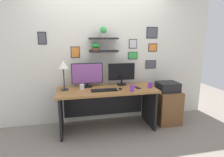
{
  "coord_description": "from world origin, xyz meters",
  "views": [
    {
      "loc": [
        -0.59,
        -3.13,
        1.64
      ],
      "look_at": [
        0.1,
        0.05,
        0.92
      ],
      "focal_mm": 30.17,
      "sensor_mm": 36.0,
      "label": 1
    }
  ],
  "objects_px": {
    "computer_mouse": "(120,89)",
    "keyboard": "(104,90)",
    "desk": "(107,99)",
    "cell_phone": "(137,88)",
    "monitor_left": "(87,75)",
    "printer": "(168,87)",
    "monitor_right": "(122,73)",
    "water_cup": "(132,88)",
    "desk_lamp": "(63,67)",
    "drawer_cabinet": "(166,106)",
    "coffee_mug": "(82,87)",
    "pen_cup": "(150,85)"
  },
  "relations": [
    {
      "from": "coffee_mug",
      "to": "monitor_left",
      "type": "bearing_deg",
      "value": 55.43
    },
    {
      "from": "drawer_cabinet",
      "to": "computer_mouse",
      "type": "bearing_deg",
      "value": -172.91
    },
    {
      "from": "coffee_mug",
      "to": "pen_cup",
      "type": "height_order",
      "value": "pen_cup"
    },
    {
      "from": "monitor_right",
      "to": "drawer_cabinet",
      "type": "distance_m",
      "value": 1.1
    },
    {
      "from": "water_cup",
      "to": "printer",
      "type": "relative_size",
      "value": 0.29
    },
    {
      "from": "coffee_mug",
      "to": "drawer_cabinet",
      "type": "bearing_deg",
      "value": -1.19
    },
    {
      "from": "desk",
      "to": "pen_cup",
      "type": "distance_m",
      "value": 0.82
    },
    {
      "from": "monitor_left",
      "to": "water_cup",
      "type": "xyz_separation_m",
      "value": [
        0.7,
        -0.46,
        -0.17
      ]
    },
    {
      "from": "cell_phone",
      "to": "water_cup",
      "type": "relative_size",
      "value": 1.27
    },
    {
      "from": "coffee_mug",
      "to": "pen_cup",
      "type": "xyz_separation_m",
      "value": [
        1.19,
        -0.16,
        0.01
      ]
    },
    {
      "from": "computer_mouse",
      "to": "monitor_right",
      "type": "bearing_deg",
      "value": 71.15
    },
    {
      "from": "keyboard",
      "to": "pen_cup",
      "type": "height_order",
      "value": "pen_cup"
    },
    {
      "from": "monitor_right",
      "to": "drawer_cabinet",
      "type": "xyz_separation_m",
      "value": [
        0.86,
        -0.19,
        -0.66
      ]
    },
    {
      "from": "monitor_left",
      "to": "drawer_cabinet",
      "type": "height_order",
      "value": "monitor_left"
    },
    {
      "from": "pen_cup",
      "to": "monitor_right",
      "type": "bearing_deg",
      "value": 144.28
    },
    {
      "from": "monitor_left",
      "to": "water_cup",
      "type": "distance_m",
      "value": 0.86
    },
    {
      "from": "drawer_cabinet",
      "to": "keyboard",
      "type": "bearing_deg",
      "value": -173.83
    },
    {
      "from": "printer",
      "to": "desk",
      "type": "bearing_deg",
      "value": 178.4
    },
    {
      "from": "desk",
      "to": "computer_mouse",
      "type": "xyz_separation_m",
      "value": [
        0.21,
        -0.15,
        0.22
      ]
    },
    {
      "from": "desk_lamp",
      "to": "pen_cup",
      "type": "bearing_deg",
      "value": -6.68
    },
    {
      "from": "computer_mouse",
      "to": "keyboard",
      "type": "bearing_deg",
      "value": -176.96
    },
    {
      "from": "monitor_left",
      "to": "monitor_right",
      "type": "height_order",
      "value": "monitor_left"
    },
    {
      "from": "printer",
      "to": "computer_mouse",
      "type": "bearing_deg",
      "value": -172.91
    },
    {
      "from": "drawer_cabinet",
      "to": "printer",
      "type": "relative_size",
      "value": 1.66
    },
    {
      "from": "keyboard",
      "to": "desk_lamp",
      "type": "height_order",
      "value": "desk_lamp"
    },
    {
      "from": "monitor_right",
      "to": "desk_lamp",
      "type": "bearing_deg",
      "value": -172.25
    },
    {
      "from": "coffee_mug",
      "to": "cell_phone",
      "type": "bearing_deg",
      "value": -6.85
    },
    {
      "from": "monitor_right",
      "to": "computer_mouse",
      "type": "xyz_separation_m",
      "value": [
        -0.11,
        -0.31,
        -0.21
      ]
    },
    {
      "from": "computer_mouse",
      "to": "coffee_mug",
      "type": "bearing_deg",
      "value": 166.64
    },
    {
      "from": "desk_lamp",
      "to": "pen_cup",
      "type": "xyz_separation_m",
      "value": [
        1.49,
        -0.17,
        -0.35
      ]
    },
    {
      "from": "desk",
      "to": "cell_phone",
      "type": "bearing_deg",
      "value": -12.2
    },
    {
      "from": "cell_phone",
      "to": "desk_lamp",
      "type": "bearing_deg",
      "value": 162.23
    },
    {
      "from": "desk",
      "to": "computer_mouse",
      "type": "height_order",
      "value": "computer_mouse"
    },
    {
      "from": "water_cup",
      "to": "drawer_cabinet",
      "type": "height_order",
      "value": "water_cup"
    },
    {
      "from": "keyboard",
      "to": "water_cup",
      "type": "relative_size",
      "value": 4.0
    },
    {
      "from": "coffee_mug",
      "to": "computer_mouse",
      "type": "bearing_deg",
      "value": -13.36
    },
    {
      "from": "pen_cup",
      "to": "printer",
      "type": "bearing_deg",
      "value": 16.46
    },
    {
      "from": "monitor_left",
      "to": "printer",
      "type": "xyz_separation_m",
      "value": [
        1.5,
        -0.19,
        -0.26
      ]
    },
    {
      "from": "desk",
      "to": "monitor_left",
      "type": "relative_size",
      "value": 3.08
    },
    {
      "from": "monitor_right",
      "to": "water_cup",
      "type": "height_order",
      "value": "monitor_right"
    },
    {
      "from": "water_cup",
      "to": "drawer_cabinet",
      "type": "bearing_deg",
      "value": 18.5
    },
    {
      "from": "monitor_right",
      "to": "drawer_cabinet",
      "type": "height_order",
      "value": "monitor_right"
    },
    {
      "from": "printer",
      "to": "drawer_cabinet",
      "type": "bearing_deg",
      "value": -90.0
    },
    {
      "from": "keyboard",
      "to": "desk",
      "type": "bearing_deg",
      "value": 66.98
    },
    {
      "from": "monitor_right",
      "to": "cell_phone",
      "type": "relative_size",
      "value": 3.59
    },
    {
      "from": "water_cup",
      "to": "desk_lamp",
      "type": "bearing_deg",
      "value": 164.03
    },
    {
      "from": "desk_lamp",
      "to": "coffee_mug",
      "type": "relative_size",
      "value": 5.59
    },
    {
      "from": "monitor_left",
      "to": "monitor_right",
      "type": "distance_m",
      "value": 0.64
    },
    {
      "from": "desk",
      "to": "keyboard",
      "type": "xyz_separation_m",
      "value": [
        -0.07,
        -0.17,
        0.22
      ]
    },
    {
      "from": "keyboard",
      "to": "drawer_cabinet",
      "type": "relative_size",
      "value": 0.7
    }
  ]
}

